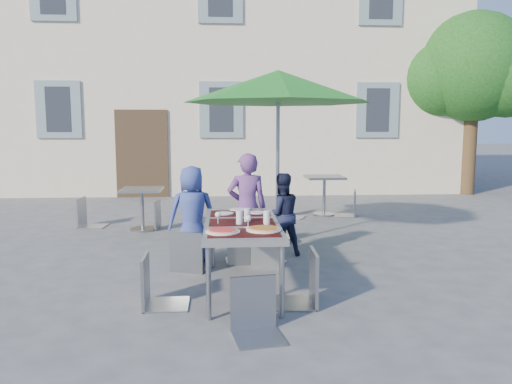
{
  "coord_description": "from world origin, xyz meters",
  "views": [
    {
      "loc": [
        0.04,
        -5.24,
        1.78
      ],
      "look_at": [
        0.45,
        0.97,
        0.96
      ],
      "focal_mm": 35.0,
      "sensor_mm": 36.0,
      "label": 1
    }
  ],
  "objects": [
    {
      "name": "bg_chair_l_0",
      "position": [
        -2.4,
        3.72,
        0.59
      ],
      "size": [
        0.48,
        0.48,
        1.0
      ],
      "color": "gray",
      "rests_on": "ground"
    },
    {
      "name": "cafe_table_1",
      "position": [
        2.06,
        4.55,
        0.57
      ],
      "size": [
        0.75,
        0.75,
        0.8
      ],
      "color": "#9A9DA2",
      "rests_on": "ground"
    },
    {
      "name": "pizza_near_left",
      "position": [
        0.03,
        -0.45,
        0.77
      ],
      "size": [
        0.34,
        0.34,
        0.03
      ],
      "color": "white",
      "rests_on": "dining_table"
    },
    {
      "name": "dining_table",
      "position": [
        0.24,
        0.07,
        0.7
      ],
      "size": [
        0.8,
        1.85,
        0.76
      ],
      "color": "#444549",
      "rests_on": "ground"
    },
    {
      "name": "place_settings",
      "position": [
        0.24,
        0.7,
        0.76
      ],
      "size": [
        0.65,
        0.49,
        0.01
      ],
      "color": "white",
      "rests_on": "dining_table"
    },
    {
      "name": "ground",
      "position": [
        0.0,
        0.0,
        0.0
      ],
      "size": [
        90.0,
        90.0,
        0.0
      ],
      "primitive_type": "plane",
      "color": "#4B4C4E",
      "rests_on": "ground"
    },
    {
      "name": "cafe_table_0",
      "position": [
        -1.36,
        3.32,
        0.49
      ],
      "size": [
        0.68,
        0.68,
        0.73
      ],
      "color": "#9A9DA2",
      "rests_on": "ground"
    },
    {
      "name": "child_0",
      "position": [
        -0.37,
        1.27,
        0.64
      ],
      "size": [
        0.69,
        0.51,
        1.28
      ],
      "primitive_type": "imported",
      "rotation": [
        0.0,
        0.0,
        3.32
      ],
      "color": "#354692",
      "rests_on": "ground"
    },
    {
      "name": "bg_chair_l_1",
      "position": [
        1.3,
        4.41,
        0.59
      ],
      "size": [
        0.59,
        0.58,
        1.0
      ],
      "color": "gray",
      "rests_on": "ground"
    },
    {
      "name": "glassware",
      "position": [
        0.29,
        -0.03,
        0.83
      ],
      "size": [
        0.58,
        0.38,
        0.15
      ],
      "color": "silver",
      "rests_on": "dining_table"
    },
    {
      "name": "bg_chair_r_0",
      "position": [
        -1.21,
        3.44,
        0.54
      ],
      "size": [
        0.46,
        0.45,
        0.93
      ],
      "color": "gray",
      "rests_on": "ground"
    },
    {
      "name": "building",
      "position": [
        -0.0,
        11.5,
        4.85
      ],
      "size": [
        13.6,
        8.2,
        11.1
      ],
      "color": "beige",
      "rests_on": "ground"
    },
    {
      "name": "chair_1",
      "position": [
        0.28,
        1.12,
        0.53
      ],
      "size": [
        0.43,
        0.43,
        0.91
      ],
      "color": "gray",
      "rests_on": "ground"
    },
    {
      "name": "chair_4",
      "position": [
        0.83,
        -0.43,
        0.61
      ],
      "size": [
        0.48,
        0.48,
        1.04
      ],
      "color": "gray",
      "rests_on": "ground"
    },
    {
      "name": "chair_5",
      "position": [
        0.31,
        -1.13,
        0.54
      ],
      "size": [
        0.47,
        0.48,
        0.93
      ],
      "color": "gray",
      "rests_on": "ground"
    },
    {
      "name": "bg_chair_r_1",
      "position": [
        2.55,
        4.47,
        0.58
      ],
      "size": [
        0.53,
        0.53,
        0.99
      ],
      "color": "gray",
      "rests_on": "ground"
    },
    {
      "name": "chair_2",
      "position": [
        0.6,
        0.98,
        0.5
      ],
      "size": [
        0.5,
        0.5,
        0.86
      ],
      "color": "#92989D",
      "rests_on": "ground"
    },
    {
      "name": "tree",
      "position": [
        6.55,
        7.54,
        3.25
      ],
      "size": [
        3.6,
        3.0,
        4.7
      ],
      "color": "#4B3720",
      "rests_on": "ground"
    },
    {
      "name": "child_2",
      "position": [
        0.84,
        1.5,
        0.58
      ],
      "size": [
        0.62,
        0.44,
        1.15
      ],
      "primitive_type": "imported",
      "rotation": [
        0.0,
        0.0,
        3.37
      ],
      "color": "#191D37",
      "rests_on": "ground"
    },
    {
      "name": "chair_0",
      "position": [
        -0.39,
        0.82,
        0.57
      ],
      "size": [
        0.55,
        0.55,
        0.97
      ],
      "color": "gray",
      "rests_on": "ground"
    },
    {
      "name": "pizza_near_right",
      "position": [
        0.44,
        -0.38,
        0.77
      ],
      "size": [
        0.35,
        0.35,
        0.03
      ],
      "color": "white",
      "rests_on": "dining_table"
    },
    {
      "name": "chair_3",
      "position": [
        -0.64,
        -0.38,
        0.58
      ],
      "size": [
        0.45,
        0.44,
        0.98
      ],
      "color": "gray",
      "rests_on": "ground"
    },
    {
      "name": "patio_umbrella",
      "position": [
        0.86,
        2.21,
        2.35
      ],
      "size": [
        2.82,
        2.82,
        2.61
      ],
      "color": "#9A9DA2",
      "rests_on": "ground"
    },
    {
      "name": "child_1",
      "position": [
        0.35,
        1.25,
        0.72
      ],
      "size": [
        0.54,
        0.37,
        1.44
      ],
      "primitive_type": "imported",
      "rotation": [
        0.0,
        0.0,
        3.19
      ],
      "color": "#663C7B",
      "rests_on": "ground"
    }
  ]
}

